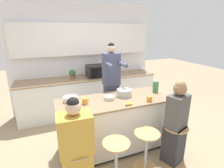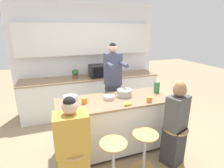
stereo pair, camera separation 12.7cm
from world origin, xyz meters
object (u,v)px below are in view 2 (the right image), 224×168
(person_seated_near, at_px, (175,127))
(banana_bunch, at_px, (127,104))
(bar_stool_center_left, at_px, (113,160))
(potted_plant, at_px, (75,73))
(bar_stool_rightmost, at_px, (174,144))
(bar_stool_center_right, at_px, (144,150))
(person_wrapped_blanket, at_px, (73,150))
(cooking_pot, at_px, (125,93))
(coffee_cup_far, at_px, (149,99))
(kitchen_island, at_px, (113,124))
(coffee_cup_near, at_px, (84,101))
(bar_stool_leftmost, at_px, (76,168))
(microwave, at_px, (100,71))
(fruit_bowl, at_px, (71,98))
(person_cooking, at_px, (113,87))
(juice_carton, at_px, (157,87))

(person_seated_near, bearing_deg, banana_bunch, 128.93)
(bar_stool_center_left, xyz_separation_m, potted_plant, (-0.15, 2.31, 0.70))
(bar_stool_rightmost, bearing_deg, bar_stool_center_right, 177.69)
(bar_stool_center_left, xyz_separation_m, person_wrapped_blanket, (-0.52, 0.03, 0.28))
(cooking_pot, distance_m, coffee_cup_far, 0.46)
(bar_stool_center_left, bearing_deg, kitchen_island, 70.18)
(coffee_cup_far, xyz_separation_m, potted_plant, (-0.91, 1.89, 0.07))
(bar_stool_center_right, height_order, coffee_cup_near, coffee_cup_near)
(kitchen_island, distance_m, potted_plant, 1.76)
(bar_stool_leftmost, height_order, person_seated_near, person_seated_near)
(cooking_pot, xyz_separation_m, banana_bunch, (-0.11, -0.38, -0.04))
(coffee_cup_near, xyz_separation_m, microwave, (0.70, 1.56, 0.09))
(fruit_bowl, bearing_deg, bar_stool_rightmost, -31.20)
(person_cooking, xyz_separation_m, potted_plant, (-0.63, 0.94, 0.13))
(cooking_pot, xyz_separation_m, fruit_bowl, (-0.92, 0.10, -0.02))
(bar_stool_center_left, xyz_separation_m, coffee_cup_near, (-0.24, 0.70, 0.64))
(bar_stool_rightmost, relative_size, person_seated_near, 0.46)
(coffee_cup_near, relative_size, potted_plant, 0.54)
(fruit_bowl, bearing_deg, potted_plant, 78.90)
(person_seated_near, relative_size, juice_carton, 6.31)
(bar_stool_rightmost, distance_m, person_wrapped_blanket, 1.55)
(coffee_cup_near, distance_m, banana_bunch, 0.68)
(cooking_pot, distance_m, microwave, 1.48)
(bar_stool_center_right, height_order, person_cooking, person_cooking)
(bar_stool_center_right, height_order, person_seated_near, person_seated_near)
(fruit_bowl, distance_m, potted_plant, 1.45)
(bar_stool_center_left, bearing_deg, banana_bunch, 47.40)
(coffee_cup_near, bearing_deg, bar_stool_leftmost, -111.81)
(fruit_bowl, bearing_deg, person_seated_near, -31.14)
(kitchen_island, bearing_deg, bar_stool_center_left, -109.82)
(cooking_pot, distance_m, fruit_bowl, 0.92)
(bar_stool_center_right, distance_m, bar_stool_rightmost, 0.50)
(coffee_cup_far, relative_size, potted_plant, 0.53)
(bar_stool_center_left, bearing_deg, potted_plant, 93.74)
(bar_stool_leftmost, relative_size, cooking_pot, 1.80)
(banana_bunch, distance_m, juice_carton, 0.83)
(juice_carton, relative_size, microwave, 0.40)
(fruit_bowl, relative_size, microwave, 0.42)
(bar_stool_rightmost, distance_m, fruit_bowl, 1.79)
(person_wrapped_blanket, bearing_deg, potted_plant, 82.85)
(fruit_bowl, relative_size, banana_bunch, 1.57)
(person_wrapped_blanket, relative_size, juice_carton, 6.16)
(bar_stool_center_right, relative_size, juice_carton, 2.90)
(bar_stool_center_left, bearing_deg, fruit_bowl, 115.73)
(cooking_pot, distance_m, juice_carton, 0.64)
(bar_stool_center_left, distance_m, juice_carton, 1.52)
(person_cooking, height_order, fruit_bowl, person_cooking)
(bar_stool_rightmost, distance_m, potted_plant, 2.66)
(juice_carton, bearing_deg, coffee_cup_far, -136.45)
(bar_stool_center_left, relative_size, bar_stool_center_right, 1.00)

